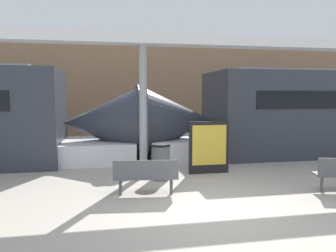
{
  "coord_description": "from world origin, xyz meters",
  "views": [
    {
      "loc": [
        -2.02,
        -5.82,
        2.28
      ],
      "look_at": [
        -0.33,
        3.09,
        1.4
      ],
      "focal_mm": 35.0,
      "sensor_mm": 36.0,
      "label": 1
    }
  ],
  "objects": [
    {
      "name": "station_wall",
      "position": [
        0.0,
        10.83,
        2.5
      ],
      "size": [
        56.0,
        0.2,
        5.0
      ],
      "primitive_type": "cube",
      "color": "#937051",
      "rests_on": "ground_plane"
    },
    {
      "name": "canopy_beam",
      "position": [
        -1.01,
        3.25,
        3.78
      ],
      "size": [
        28.0,
        0.6,
        0.28
      ],
      "primitive_type": "cube",
      "color": "silver",
      "rests_on": "support_column_near"
    },
    {
      "name": "ground_plane",
      "position": [
        0.0,
        0.0,
        0.0
      ],
      "size": [
        60.0,
        60.0,
        0.0
      ],
      "primitive_type": "plane",
      "color": "#A8A093"
    },
    {
      "name": "bench_near",
      "position": [
        -1.17,
        1.35,
        0.48
      ],
      "size": [
        1.49,
        0.6,
        0.83
      ],
      "rotation": [
        0.0,
        0.0,
        -0.11
      ],
      "color": "#4C4F54",
      "rests_on": "ground_plane"
    },
    {
      "name": "support_column_near",
      "position": [
        -1.01,
        3.25,
        1.82
      ],
      "size": [
        0.22,
        0.22,
        3.64
      ],
      "primitive_type": "cylinder",
      "color": "gray",
      "rests_on": "ground_plane"
    },
    {
      "name": "poster_board",
      "position": [
        0.87,
        3.09,
        0.76
      ],
      "size": [
        1.19,
        0.07,
        1.51
      ],
      "color": "black",
      "rests_on": "ground_plane"
    },
    {
      "name": "trash_bin",
      "position": [
        -0.6,
        2.69,
        0.49
      ],
      "size": [
        0.51,
        0.51,
        0.96
      ],
      "color": "#4C4F54",
      "rests_on": "ground_plane"
    }
  ]
}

